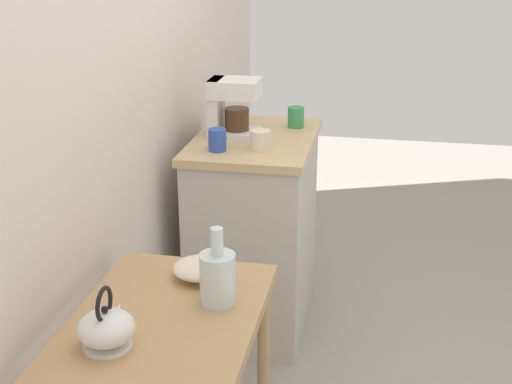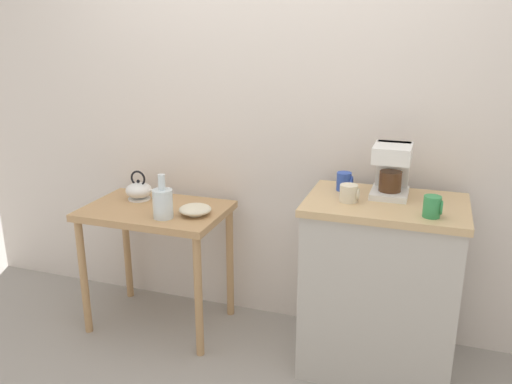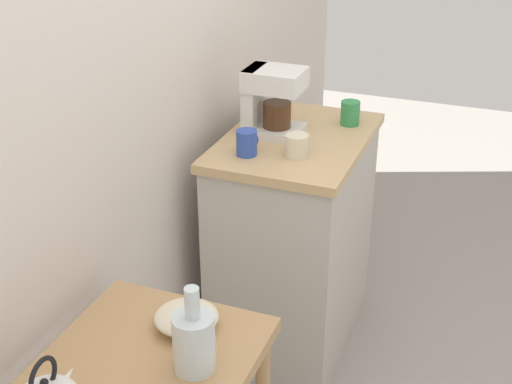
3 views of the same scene
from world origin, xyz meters
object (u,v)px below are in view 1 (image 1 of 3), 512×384
at_px(teakettle, 107,328).
at_px(glass_carafe_vase, 218,276).
at_px(mug_small_cream, 260,140).
at_px(coffee_maker, 230,105).
at_px(mug_tall_green, 296,117).
at_px(bowl_stoneware, 200,268).
at_px(mug_blue, 217,140).

relative_size(teakettle, glass_carafe_vase, 0.78).
distance_m(teakettle, mug_small_cream, 1.30).
relative_size(coffee_maker, mug_tall_green, 2.68).
bearing_deg(teakettle, bowl_stoneware, -18.07).
height_order(glass_carafe_vase, mug_small_cream, mug_small_cream).
distance_m(mug_small_cream, mug_tall_green, 0.40).
relative_size(mug_small_cream, mug_blue, 0.99).
height_order(glass_carafe_vase, mug_blue, mug_blue).
height_order(coffee_maker, mug_blue, coffee_maker).
bearing_deg(mug_tall_green, mug_blue, 148.06).
relative_size(teakettle, mug_blue, 2.00).
distance_m(glass_carafe_vase, mug_blue, 0.97).
height_order(bowl_stoneware, mug_small_cream, mug_small_cream).
xyz_separation_m(bowl_stoneware, mug_small_cream, (0.84, -0.04, 0.19)).
xyz_separation_m(coffee_maker, mug_tall_green, (0.21, -0.27, -0.09)).
relative_size(glass_carafe_vase, mug_blue, 2.57).
xyz_separation_m(glass_carafe_vase, mug_blue, (0.93, 0.23, 0.14)).
bearing_deg(bowl_stoneware, glass_carafe_vase, -146.85).
relative_size(teakettle, coffee_maker, 0.73).
bearing_deg(coffee_maker, bowl_stoneware, -172.56).
bearing_deg(mug_blue, coffee_maker, -0.37).
bearing_deg(teakettle, glass_carafe_vase, -39.39).
bearing_deg(mug_small_cream, teakettle, 171.92).
relative_size(bowl_stoneware, mug_blue, 1.89).
relative_size(bowl_stoneware, coffee_maker, 0.69).
xyz_separation_m(bowl_stoneware, teakettle, (-0.43, 0.14, 0.02)).
height_order(bowl_stoneware, teakettle, teakettle).
relative_size(coffee_maker, mug_small_cream, 2.77).
distance_m(bowl_stoneware, teakettle, 0.46).
bearing_deg(mug_tall_green, bowl_stoneware, 173.56).
distance_m(glass_carafe_vase, mug_small_cream, 1.00).
distance_m(teakettle, mug_blue, 1.23).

